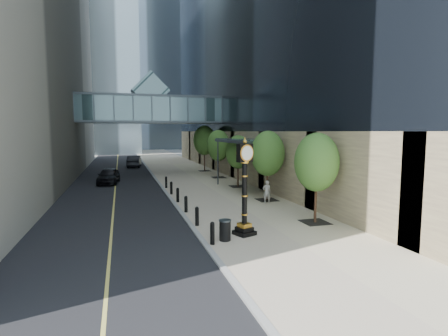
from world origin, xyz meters
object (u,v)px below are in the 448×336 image
at_px(street_clock, 245,194).
at_px(pedestrian, 267,192).
at_px(car_near, 109,176).
at_px(trash_bin, 225,231).
at_px(car_far, 134,161).

relative_size(street_clock, pedestrian, 2.86).
height_order(street_clock, pedestrian, street_clock).
distance_m(street_clock, car_near, 20.68).
distance_m(trash_bin, car_near, 20.87).
xyz_separation_m(car_near, car_far, (2.99, 15.58, 0.04)).
bearing_deg(trash_bin, street_clock, 27.40).
xyz_separation_m(pedestrian, car_far, (-7.75, 28.59, -0.04)).
bearing_deg(car_near, pedestrian, -43.70).
xyz_separation_m(trash_bin, car_far, (-2.62, 35.68, 0.30)).
relative_size(pedestrian, car_near, 0.36).
bearing_deg(street_clock, trash_bin, -173.47).
xyz_separation_m(street_clock, car_far, (-3.77, 35.08, -1.22)).
bearing_deg(car_far, pedestrian, 112.43).
distance_m(trash_bin, car_far, 35.77).
relative_size(trash_bin, pedestrian, 0.57).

